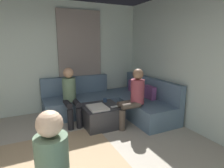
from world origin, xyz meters
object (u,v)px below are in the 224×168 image
(ottoman, at_px, (101,116))
(person_on_couch_back, at_px, (133,95))
(person_on_couch_side, at_px, (70,94))
(coffee_mug, at_px, (105,100))
(sectional_couch, at_px, (113,102))
(game_remote, at_px, (115,107))

(ottoman, relative_size, person_on_couch_back, 0.63)
(ottoman, xyz_separation_m, person_on_couch_side, (-0.37, -0.54, 0.45))
(person_on_couch_side, bearing_deg, person_on_couch_back, 148.93)
(person_on_couch_back, xyz_separation_m, person_on_couch_side, (-0.68, -1.13, 0.00))
(coffee_mug, relative_size, person_on_couch_side, 0.08)
(sectional_couch, bearing_deg, game_remote, -23.83)
(person_on_couch_back, bearing_deg, person_on_couch_side, 58.93)
(coffee_mug, distance_m, game_remote, 0.40)
(coffee_mug, height_order, person_on_couch_back, person_on_couch_back)
(sectional_couch, height_order, person_on_couch_back, person_on_couch_back)
(person_on_couch_back, bearing_deg, game_remote, 70.72)
(ottoman, bearing_deg, person_on_couch_side, -124.39)
(coffee_mug, xyz_separation_m, person_on_couch_side, (-0.15, -0.72, 0.19))
(ottoman, bearing_deg, sectional_couch, 134.52)
(ottoman, bearing_deg, game_remote, 50.71)
(sectional_couch, height_order, ottoman, sectional_couch)
(ottoman, distance_m, game_remote, 0.36)
(sectional_couch, relative_size, ottoman, 3.36)
(coffee_mug, bearing_deg, person_on_couch_side, -101.90)
(coffee_mug, distance_m, person_on_couch_back, 0.69)
(game_remote, relative_size, person_on_couch_back, 0.12)
(sectional_couch, xyz_separation_m, coffee_mug, (0.30, -0.35, 0.19))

